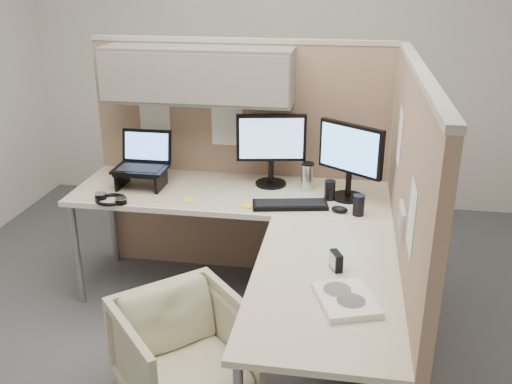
% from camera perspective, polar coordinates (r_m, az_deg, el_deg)
% --- Properties ---
extents(ground, '(4.50, 4.50, 0.00)m').
position_cam_1_polar(ground, '(3.46, -2.39, -14.63)').
color(ground, '#45454B').
rests_on(ground, ground).
extents(partition_back, '(2.00, 0.36, 1.63)m').
position_cam_1_polar(partition_back, '(3.77, -3.31, 6.99)').
color(partition_back, '#9C7D66').
rests_on(partition_back, ground).
extents(partition_right, '(0.07, 2.03, 1.63)m').
position_cam_1_polar(partition_right, '(2.95, 14.49, -3.75)').
color(partition_right, '#9C7D66').
rests_on(partition_right, ground).
extents(desk, '(2.00, 1.98, 0.73)m').
position_cam_1_polar(desk, '(3.20, 0.07, -3.55)').
color(desk, beige).
rests_on(desk, ground).
extents(office_chair, '(0.80, 0.80, 0.60)m').
position_cam_1_polar(office_chair, '(2.92, -7.19, -15.21)').
color(office_chair, beige).
rests_on(office_chair, ground).
extents(monitor_left, '(0.44, 0.20, 0.47)m').
position_cam_1_polar(monitor_left, '(3.61, 1.53, 4.81)').
color(monitor_left, black).
rests_on(monitor_left, desk).
extents(monitor_right, '(0.38, 0.28, 0.47)m').
position_cam_1_polar(monitor_right, '(3.44, 9.39, 3.64)').
color(monitor_right, black).
rests_on(monitor_right, desk).
extents(laptop_station, '(0.33, 0.28, 0.34)m').
position_cam_1_polar(laptop_station, '(3.71, -11.30, 2.54)').
color(laptop_station, black).
rests_on(laptop_station, desk).
extents(keyboard, '(0.46, 0.23, 0.02)m').
position_cam_1_polar(keyboard, '(3.36, 3.42, -1.29)').
color(keyboard, black).
rests_on(keyboard, desk).
extents(mouse, '(0.11, 0.09, 0.04)m').
position_cam_1_polar(mouse, '(3.32, 8.36, -1.71)').
color(mouse, black).
rests_on(mouse, desk).
extents(travel_mug, '(0.08, 0.08, 0.18)m').
position_cam_1_polar(travel_mug, '(3.61, 5.14, 1.60)').
color(travel_mug, silver).
rests_on(travel_mug, desk).
extents(soda_can_green, '(0.07, 0.07, 0.12)m').
position_cam_1_polar(soda_can_green, '(3.28, 10.23, -1.30)').
color(soda_can_green, black).
rests_on(soda_can_green, desk).
extents(soda_can_silver, '(0.07, 0.07, 0.12)m').
position_cam_1_polar(soda_can_silver, '(3.47, 7.40, 0.18)').
color(soda_can_silver, black).
rests_on(soda_can_silver, desk).
extents(sticky_note_b, '(0.10, 0.10, 0.01)m').
position_cam_1_polar(sticky_note_b, '(3.37, -0.83, -1.35)').
color(sticky_note_b, yellow).
rests_on(sticky_note_b, desk).
extents(sticky_note_a, '(0.08, 0.08, 0.01)m').
position_cam_1_polar(sticky_note_a, '(3.46, -6.68, -0.84)').
color(sticky_note_a, yellow).
rests_on(sticky_note_a, desk).
extents(headphones, '(0.24, 0.24, 0.03)m').
position_cam_1_polar(headphones, '(3.54, -14.32, -0.71)').
color(headphones, black).
rests_on(headphones, desk).
extents(paper_stack, '(0.31, 0.35, 0.03)m').
position_cam_1_polar(paper_stack, '(2.46, 8.99, -10.58)').
color(paper_stack, white).
rests_on(paper_stack, desk).
extents(desk_clock, '(0.07, 0.09, 0.09)m').
position_cam_1_polar(desk_clock, '(2.69, 8.00, -6.84)').
color(desk_clock, black).
rests_on(desk_clock, desk).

